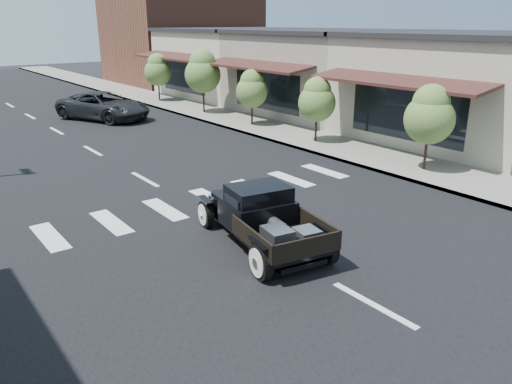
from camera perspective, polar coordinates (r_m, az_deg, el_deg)
ground at (r=11.86m, az=2.09°, el=-6.76°), size 120.00×120.00×0.00m
road at (r=24.76m, az=-20.52°, el=5.77°), size 14.00×80.00×0.02m
road_markings at (r=20.14m, az=-16.21°, el=3.38°), size 12.00×60.00×0.06m
sidewalk_right at (r=28.29m, az=-3.81°, el=8.57°), size 3.00×80.00×0.15m
storefront_near at (r=25.17m, az=23.77°, el=10.77°), size 10.00×9.00×4.50m
storefront_mid at (r=30.58m, az=8.75°, el=13.29°), size 10.00×9.00×4.50m
storefront_far at (r=37.40m, az=-1.44°, el=14.48°), size 10.00×9.00×4.50m
far_building_right at (r=46.04m, az=-8.54°, el=16.68°), size 11.00×10.00×7.00m
small_tree_a at (r=18.45m, az=19.08°, el=6.80°), size 1.73×1.73×2.88m
small_tree_b at (r=21.99m, az=6.94°, el=9.23°), size 1.61×1.61×2.68m
small_tree_c at (r=25.52m, az=-0.47°, el=10.68°), size 1.59×1.59×2.66m
small_tree_d at (r=29.32m, az=-6.07°, el=12.38°), size 2.04×2.04×3.40m
small_tree_e at (r=34.28m, az=-11.11°, el=12.68°), size 1.76×1.76×2.93m
hotrod_pickup at (r=11.86m, az=0.72°, el=-2.82°), size 2.72×4.57×1.49m
second_car at (r=28.87m, az=-17.03°, el=9.35°), size 4.45×5.91×1.49m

